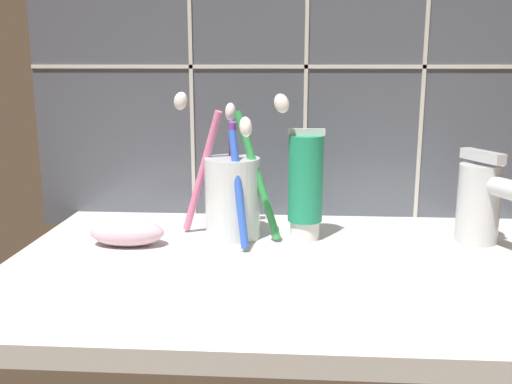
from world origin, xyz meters
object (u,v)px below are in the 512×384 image
(toothpaste_tube, at_px, (302,185))
(soap_bar, at_px, (124,232))
(toothbrush_cup, at_px, (229,193))
(sink_faucet, at_px, (479,200))

(toothpaste_tube, bearing_deg, soap_bar, -168.73)
(toothbrush_cup, xyz_separation_m, toothpaste_tube, (0.09, 0.00, 0.01))
(toothbrush_cup, distance_m, soap_bar, 0.13)
(toothpaste_tube, relative_size, soap_bar, 1.54)
(toothbrush_cup, xyz_separation_m, soap_bar, (-0.12, -0.04, -0.04))
(sink_faucet, bearing_deg, soap_bar, -109.56)
(soap_bar, bearing_deg, toothbrush_cup, 18.86)
(toothbrush_cup, bearing_deg, soap_bar, -161.14)
(toothbrush_cup, distance_m, sink_faucet, 0.29)
(toothpaste_tube, relative_size, sink_faucet, 1.22)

